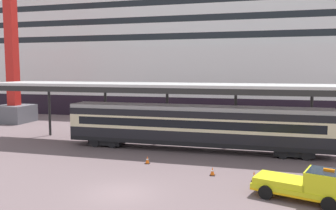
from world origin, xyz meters
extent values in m
plane|color=#685659|center=(0.00, 0.00, 0.00)|extent=(400.00, 400.00, 0.00)
cube|color=black|center=(3.69, 44.38, 1.63)|extent=(159.83, 26.29, 3.26)
cube|color=silver|center=(3.69, 44.38, 7.06)|extent=(159.83, 26.29, 7.60)
cube|color=silver|center=(3.69, 44.38, 12.18)|extent=(147.05, 24.19, 2.64)
cube|color=black|center=(3.69, 32.33, 12.31)|extent=(140.65, 0.12, 0.95)
cube|color=silver|center=(3.69, 44.38, 14.82)|extent=(141.17, 23.22, 2.64)
cube|color=black|center=(3.69, 32.81, 14.95)|extent=(135.03, 0.12, 0.95)
cube|color=silver|center=(3.69, 44.38, 17.46)|extent=(135.28, 22.25, 2.64)
cube|color=#BBBBBB|center=(2.20, 12.55, 5.94)|extent=(41.03, 5.88, 0.25)
cube|color=#242424|center=(2.20, 9.71, 5.57)|extent=(41.03, 0.20, 0.50)
cylinder|color=#242424|center=(-14.90, 15.09, 2.91)|extent=(0.28, 0.28, 5.82)
cylinder|color=#242424|center=(-8.06, 15.09, 2.91)|extent=(0.28, 0.28, 5.82)
cylinder|color=#242424|center=(-1.22, 15.09, 2.91)|extent=(0.28, 0.28, 5.82)
cylinder|color=#242424|center=(5.62, 15.09, 2.91)|extent=(0.28, 0.28, 5.82)
cylinder|color=#242424|center=(12.45, 15.09, 2.91)|extent=(0.28, 0.28, 5.82)
cube|color=black|center=(2.20, 12.05, 0.85)|extent=(23.75, 2.80, 0.40)
cube|color=black|center=(2.20, 12.05, 1.50)|extent=(23.75, 2.80, 0.90)
cube|color=beige|center=(2.20, 12.05, 2.55)|extent=(23.75, 2.80, 1.20)
cube|color=black|center=(2.20, 10.68, 2.60)|extent=(21.85, 0.08, 0.72)
cube|color=black|center=(2.20, 12.05, 3.45)|extent=(23.75, 2.80, 0.60)
cube|color=#9D9D9D|center=(2.20, 12.05, 3.93)|extent=(23.75, 2.69, 0.36)
cube|color=black|center=(-6.35, 12.05, 0.45)|extent=(3.20, 2.35, 0.50)
cylinder|color=black|center=(-7.25, 10.88, 0.42)|extent=(0.84, 0.12, 0.84)
cylinder|color=black|center=(-5.45, 10.88, 0.42)|extent=(0.84, 0.12, 0.84)
cube|color=black|center=(10.75, 12.05, 0.45)|extent=(3.20, 2.35, 0.50)
cylinder|color=black|center=(9.85, 10.88, 0.42)|extent=(0.84, 0.12, 0.84)
cylinder|color=black|center=(11.65, 10.88, 0.42)|extent=(0.84, 0.12, 0.84)
cube|color=yellow|center=(10.28, 1.66, 0.58)|extent=(5.56, 3.49, 0.36)
cube|color=#F2B20C|center=(10.28, 1.66, 0.45)|extent=(5.57, 3.51, 0.12)
cube|color=yellow|center=(11.67, 1.22, 1.31)|extent=(2.76, 2.53, 1.10)
cube|color=#19232D|center=(11.67, 1.22, 1.66)|extent=(2.54, 2.39, 0.44)
cube|color=orange|center=(11.67, 1.22, 1.94)|extent=(0.59, 0.36, 0.16)
cube|color=yellow|center=(9.29, 1.98, 0.94)|extent=(3.36, 2.72, 0.36)
cylinder|color=black|center=(12.17, 2.11, 0.40)|extent=(0.84, 0.48, 0.80)
cylinder|color=black|center=(11.56, 0.20, 0.40)|extent=(0.84, 0.48, 0.80)
cylinder|color=black|center=(9.00, 3.12, 0.40)|extent=(0.84, 0.48, 0.80)
cylinder|color=black|center=(8.39, 1.22, 0.40)|extent=(0.84, 0.48, 0.80)
cube|color=black|center=(7.68, 4.22, 0.02)|extent=(0.36, 0.36, 0.04)
cone|color=#EA590F|center=(7.68, 4.22, 0.39)|extent=(0.30, 0.30, 0.70)
cylinder|color=white|center=(7.68, 4.22, 0.42)|extent=(0.17, 0.17, 0.10)
cube|color=black|center=(4.84, 4.90, 0.02)|extent=(0.36, 0.36, 0.04)
cone|color=#EA590F|center=(4.84, 4.90, 0.32)|extent=(0.30, 0.30, 0.57)
cylinder|color=white|center=(4.84, 4.90, 0.35)|extent=(0.17, 0.17, 0.08)
cube|color=black|center=(-0.54, 6.62, 0.02)|extent=(0.36, 0.36, 0.04)
cone|color=#EA590F|center=(-0.54, 6.62, 0.32)|extent=(0.30, 0.30, 0.57)
cylinder|color=white|center=(-0.54, 6.62, 0.35)|extent=(0.17, 0.17, 0.08)
cube|color=#595960|center=(-25.41, 22.37, 1.20)|extent=(4.40, 4.40, 2.40)
camera|label=1|loc=(8.03, -18.86, 7.39)|focal=37.30mm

